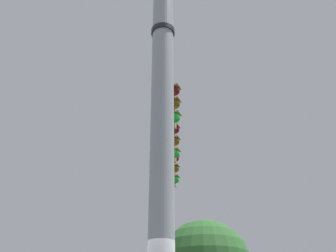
% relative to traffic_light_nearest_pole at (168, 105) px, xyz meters
% --- Properties ---
extents(signal_pole, '(0.31, 0.31, 7.36)m').
position_rel_traffic_light_nearest_pole_xyz_m(signal_pole, '(2.90, 1.03, -2.49)').
color(signal_pole, '#ADB2B7').
rests_on(signal_pole, ground).
extents(mast_arm, '(7.42, 2.83, 0.18)m').
position_rel_traffic_light_nearest_pole_xyz_m(mast_arm, '(-0.78, -0.30, 0.79)').
color(mast_arm, '#ADB2B7').
extents(traffic_light_nearest_pole, '(0.54, 0.49, 1.31)m').
position_rel_traffic_light_nearest_pole_xyz_m(traffic_light_nearest_pole, '(0.00, 0.00, 0.00)').
color(traffic_light_nearest_pole, black).
extents(traffic_light_mid_inner, '(0.54, 0.49, 1.31)m').
position_rel_traffic_light_nearest_pole_xyz_m(traffic_light_mid_inner, '(-1.78, -0.64, 0.00)').
color(traffic_light_mid_inner, black).
extents(traffic_light_mid_outer, '(0.54, 0.49, 1.31)m').
position_rel_traffic_light_nearest_pole_xyz_m(traffic_light_mid_outer, '(-3.56, -1.29, 0.00)').
color(traffic_light_mid_outer, black).
extents(street_name_sign, '(1.21, 0.57, 0.22)m').
position_rel_traffic_light_nearest_pole_xyz_m(street_name_sign, '(2.67, 0.94, -0.58)').
color(street_name_sign, '#147238').
extents(bird_flying, '(0.31, 0.19, 0.08)m').
position_rel_traffic_light_nearest_pole_xyz_m(bird_flying, '(-2.63, -0.98, 3.36)').
color(bird_flying, black).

